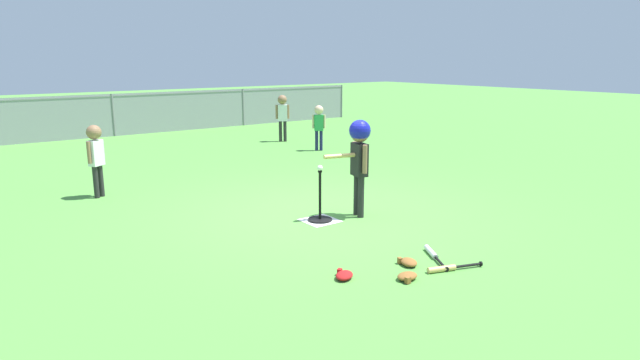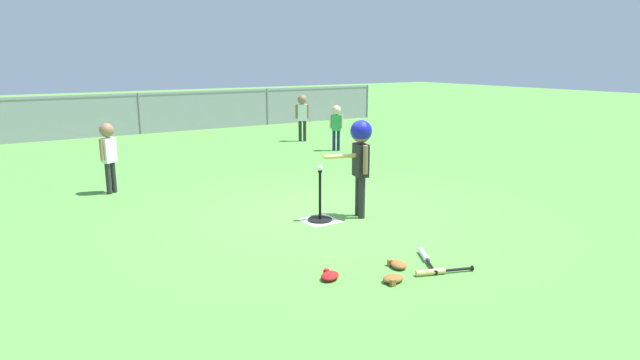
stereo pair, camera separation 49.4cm
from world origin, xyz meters
TOP-DOWN VIEW (x-y plane):
  - ground_plane at (0.00, 0.00)m, footprint 60.00×60.00m
  - home_plate at (-0.20, -0.22)m, footprint 0.44×0.44m
  - batting_tee at (-0.20, -0.22)m, footprint 0.32×0.32m
  - baseball_on_tee at (-0.20, -0.22)m, footprint 0.07×0.07m
  - batter_child at (0.34, -0.36)m, footprint 0.64×0.36m
  - fielder_deep_left at (3.16, 5.84)m, footprint 0.31×0.24m
  - fielder_near_left at (3.08, 4.19)m, footprint 0.26×0.22m
  - fielder_near_right at (-2.18, 2.80)m, footprint 0.29×0.23m
  - spare_bat_silver at (-0.02, -2.01)m, footprint 0.38×0.60m
  - spare_bat_wood at (-0.20, -2.36)m, footprint 0.60×0.26m
  - glove_by_plate at (-0.69, -2.27)m, footprint 0.22×0.17m
  - glove_near_bats at (-1.16, -1.88)m, footprint 0.27×0.25m
  - glove_tossed_aside at (-0.41, -2.02)m, footprint 0.23×0.26m
  - outfield_fence at (0.00, 9.41)m, footprint 16.06×0.06m

SIDE VIEW (x-z plane):
  - ground_plane at x=0.00m, z-range 0.00..0.00m
  - home_plate at x=-0.20m, z-range 0.00..0.01m
  - spare_bat_silver at x=-0.02m, z-range 0.00..0.06m
  - spare_bat_wood at x=-0.20m, z-range 0.00..0.06m
  - glove_by_plate at x=-0.69m, z-range 0.00..0.07m
  - glove_near_bats at x=-1.16m, z-range 0.00..0.07m
  - glove_tossed_aside at x=-0.41m, z-range 0.00..0.07m
  - batting_tee at x=-0.20m, z-range -0.23..0.44m
  - outfield_fence at x=0.00m, z-range 0.04..1.19m
  - fielder_near_left at x=3.08m, z-range 0.15..1.19m
  - baseball_on_tee at x=-0.20m, z-range 0.67..0.75m
  - fielder_near_right at x=-2.18m, z-range 0.16..1.28m
  - fielder_deep_left at x=3.16m, z-range 0.17..1.35m
  - batter_child at x=0.34m, z-range 0.28..1.59m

